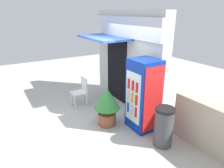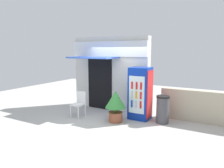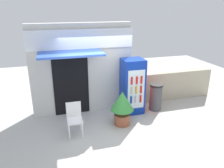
{
  "view_description": "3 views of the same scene",
  "coord_description": "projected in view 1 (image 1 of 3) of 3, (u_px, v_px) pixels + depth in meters",
  "views": [
    {
      "loc": [
        4.54,
        -2.25,
        2.87
      ],
      "look_at": [
        0.14,
        0.4,
        1.0
      ],
      "focal_mm": 32.33,
      "sensor_mm": 36.0,
      "label": 1
    },
    {
      "loc": [
        3.64,
        -5.93,
        2.37
      ],
      "look_at": [
        0.06,
        0.47,
        1.2
      ],
      "focal_mm": 33.79,
      "sensor_mm": 36.0,
      "label": 2
    },
    {
      "loc": [
        -1.51,
        -5.46,
        3.39
      ],
      "look_at": [
        0.2,
        0.45,
        1.18
      ],
      "focal_mm": 35.29,
      "sensor_mm": 36.0,
      "label": 3
    }
  ],
  "objects": [
    {
      "name": "plastic_chair",
      "position": [
        81.0,
        90.0,
        6.34
      ],
      "size": [
        0.41,
        0.45,
        0.91
      ],
      "color": "white",
      "rests_on": "ground"
    },
    {
      "name": "trash_bin",
      "position": [
        164.0,
        127.0,
        4.45
      ],
      "size": [
        0.43,
        0.43,
        0.92
      ],
      "color": "#47474C",
      "rests_on": "ground"
    },
    {
      "name": "storefront_building",
      "position": [
        127.0,
        57.0,
        6.33
      ],
      "size": [
        3.24,
        1.33,
        2.9
      ],
      "color": "silver",
      "rests_on": "ground"
    },
    {
      "name": "drink_cooler",
      "position": [
        143.0,
        95.0,
        4.99
      ],
      "size": [
        0.71,
        0.69,
        1.81
      ],
      "color": "#0C2D9E",
      "rests_on": "ground"
    },
    {
      "name": "potted_plant_near_shop",
      "position": [
        107.0,
        102.0,
        5.22
      ],
      "size": [
        0.69,
        0.69,
        1.05
      ],
      "color": "#995138",
      "rests_on": "ground"
    },
    {
      "name": "ground",
      "position": [
        97.0,
        118.0,
        5.72
      ],
      "size": [
        16.0,
        16.0,
        0.0
      ],
      "primitive_type": "plane",
      "color": "beige"
    }
  ]
}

